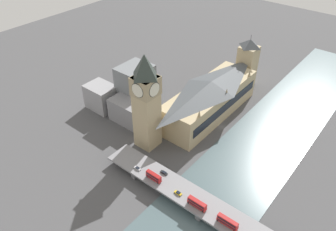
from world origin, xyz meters
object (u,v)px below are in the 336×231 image
at_px(car_northbound_lead, 178,193).
at_px(car_northbound_tail, 164,173).
at_px(victoria_tower, 247,63).
at_px(double_decker_bus_rear, 228,222).
at_px(parliament_hall, 210,98).
at_px(double_decker_bus_mid, 154,176).
at_px(road_bridge, 205,206).
at_px(double_decker_bus_lead, 197,203).
at_px(clock_tower, 146,100).
at_px(car_northbound_mid, 137,168).

relative_size(car_northbound_lead, car_northbound_tail, 0.96).
xyz_separation_m(victoria_tower, double_decker_bus_rear, (-65.33, 139.47, -12.49)).
relative_size(parliament_hall, victoria_tower, 1.95).
bearing_deg(double_decker_bus_mid, road_bridge, -173.80).
xyz_separation_m(double_decker_bus_lead, car_northbound_tail, (29.22, -7.47, -1.87)).
height_order(parliament_hall, clock_tower, clock_tower).
bearing_deg(double_decker_bus_mid, car_northbound_mid, -0.17).
xyz_separation_m(double_decker_bus_lead, double_decker_bus_rear, (-18.63, -0.28, 0.08)).
height_order(parliament_hall, car_northbound_lead, parliament_hall).
height_order(double_decker_bus_lead, car_northbound_tail, double_decker_bus_lead).
height_order(double_decker_bus_mid, car_northbound_tail, double_decker_bus_mid).
distance_m(parliament_hall, car_northbound_tail, 78.06).
relative_size(parliament_hall, double_decker_bus_rear, 7.82).
bearing_deg(parliament_hall, road_bridge, 121.95).
relative_size(victoria_tower, car_northbound_mid, 10.12).
height_order(victoria_tower, double_decker_bus_rear, victoria_tower).
bearing_deg(double_decker_bus_rear, road_bridge, -12.41).
bearing_deg(car_northbound_mid, parliament_hall, -88.23).
bearing_deg(parliament_hall, car_northbound_lead, 112.04).
distance_m(car_northbound_lead, car_northbound_tail, 17.49).
bearing_deg(double_decker_bus_lead, parliament_hall, -60.72).
relative_size(victoria_tower, car_northbound_lead, 10.23).
height_order(parliament_hall, double_decker_bus_mid, parliament_hall).
bearing_deg(victoria_tower, car_northbound_lead, 103.54).
xyz_separation_m(parliament_hall, double_decker_bus_mid, (-15.71, 83.12, -5.67)).
distance_m(parliament_hall, victoria_tower, 56.99).
xyz_separation_m(parliament_hall, car_northbound_tail, (-17.43, 75.71, -7.55)).
bearing_deg(clock_tower, car_northbound_lead, 150.36).
relative_size(clock_tower, car_northbound_lead, 14.90).
bearing_deg(car_northbound_tail, victoria_tower, -82.47).
bearing_deg(clock_tower, parliament_hall, -103.02).
xyz_separation_m(parliament_hall, double_decker_bus_rear, (-65.28, 82.90, -5.60)).
bearing_deg(parliament_hall, double_decker_bus_lead, 119.28).
bearing_deg(car_northbound_lead, car_northbound_mid, 0.73).
height_order(clock_tower, car_northbound_mid, clock_tower).
distance_m(double_decker_bus_lead, double_decker_bus_rear, 18.63).
distance_m(clock_tower, car_northbound_tail, 46.72).
relative_size(road_bridge, double_decker_bus_lead, 12.12).
xyz_separation_m(victoria_tower, car_northbound_mid, (-2.63, 139.65, -14.48)).
bearing_deg(victoria_tower, car_northbound_mid, 91.08).
xyz_separation_m(road_bridge, double_decker_bus_mid, (33.84, 3.68, 3.75)).
distance_m(parliament_hall, car_northbound_mid, 83.46).
bearing_deg(road_bridge, double_decker_bus_lead, 52.23).
xyz_separation_m(clock_tower, double_decker_bus_lead, (-59.65, 26.95, -27.76)).
height_order(double_decker_bus_rear, car_northbound_mid, double_decker_bus_rear).
bearing_deg(double_decker_bus_mid, double_decker_bus_lead, 179.87).
bearing_deg(car_northbound_lead, road_bridge, -168.60).
relative_size(parliament_hall, car_northbound_tail, 19.10).
xyz_separation_m(car_northbound_lead, car_northbound_mid, (30.90, 0.39, -0.02)).
distance_m(clock_tower, double_decker_bus_rear, 87.20).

